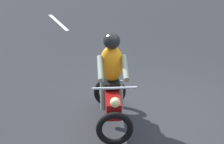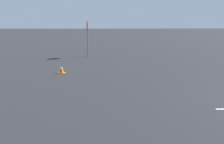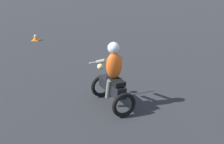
{
  "view_description": "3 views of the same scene",
  "coord_description": "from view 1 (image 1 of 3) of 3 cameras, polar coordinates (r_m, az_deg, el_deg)",
  "views": [
    {
      "loc": [
        3.77,
        5.63,
        3.97
      ],
      "look_at": [
        0.75,
        -0.23,
        1.0
      ],
      "focal_mm": 70.0,
      "sensor_mm": 36.0,
      "label": 1
    },
    {
      "loc": [
        -8.52,
        6.73,
        2.53
      ],
      "look_at": [
        0.65,
        6.44,
        0.9
      ],
      "focal_mm": 50.0,
      "sensor_mm": 36.0,
      "label": 2
    },
    {
      "loc": [
        7.54,
        14.41,
        3.37
      ],
      "look_at": [
        0.55,
        13.1,
        0.9
      ],
      "focal_mm": 50.0,
      "sensor_mm": 36.0,
      "label": 3
    }
  ],
  "objects": [
    {
      "name": "ground_plane",
      "position": [
        7.86,
        5.64,
        -6.23
      ],
      "size": [
        120.0,
        120.0,
        0.0
      ],
      "primitive_type": "plane",
      "color": "#28282B"
    },
    {
      "name": "lane_stripe_s",
      "position": [
        13.12,
        -7.03,
        6.47
      ],
      "size": [
        0.19,
        1.69,
        0.01
      ],
      "primitive_type": "cube",
      "rotation": [
        0.0,
        0.0,
        6.23
      ],
      "color": "silver",
      "rests_on": "ground"
    },
    {
      "name": "motorcycle_rider_foreground",
      "position": [
        7.38,
        -0.02,
        -1.83
      ],
      "size": [
        1.12,
        1.54,
        1.66
      ],
      "rotation": [
        0.0,
        0.0,
        5.87
      ],
      "color": "black",
      "rests_on": "ground"
    }
  ]
}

